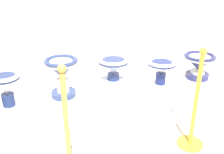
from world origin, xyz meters
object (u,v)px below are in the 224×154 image
antique_toilet_tall_cobalt (6,86)px  stanchion_post_near_right (193,118)px  plinth_block_squat_floral (159,92)px  antique_toilet_slender_white (199,64)px  plinth_block_pale_glazed (65,105)px  antique_toilet_pale_glazed (62,71)px  plinth_block_broad_patterned (113,93)px  info_placard_second (51,0)px  antique_toilet_broad_patterned (113,67)px  antique_toilet_squat_floral (161,68)px  stanchion_post_near_left (69,152)px  plinth_block_slender_white (196,84)px  info_placard_third (103,0)px  plinth_block_tall_cobalt (11,116)px

antique_toilet_tall_cobalt → stanchion_post_near_right: stanchion_post_near_right is taller
plinth_block_squat_floral → antique_toilet_slender_white: antique_toilet_slender_white is taller
plinth_block_pale_glazed → antique_toilet_pale_glazed: antique_toilet_pale_glazed is taller
antique_toilet_pale_glazed → plinth_block_broad_patterned: (0.59, 0.08, -0.39)m
info_placard_second → antique_toilet_pale_glazed: bearing=-91.0°
info_placard_second → antique_toilet_broad_patterned: bearing=-37.7°
antique_toilet_pale_glazed → antique_toilet_squat_floral: antique_toilet_pale_glazed is taller
plinth_block_broad_patterned → stanchion_post_near_left: 1.18m
plinth_block_slender_white → info_placard_third: 1.61m
antique_toilet_squat_floral → plinth_block_broad_patterned: bearing=175.3°
antique_toilet_squat_floral → plinth_block_slender_white: size_ratio=0.90×
antique_toilet_broad_patterned → plinth_block_slender_white: antique_toilet_broad_patterned is taller
antique_toilet_squat_floral → antique_toilet_slender_white: 0.54m
plinth_block_pale_glazed → stanchion_post_near_left: 0.88m
antique_toilet_broad_patterned → stanchion_post_near_right: (0.51, -0.87, -0.25)m
plinth_block_slender_white → antique_toilet_slender_white: bearing=135.0°
info_placard_second → stanchion_post_near_right: 1.96m
antique_toilet_tall_cobalt → info_placard_third: size_ratio=3.54×
antique_toilet_tall_cobalt → antique_toilet_broad_patterned: size_ratio=1.14×
plinth_block_broad_patterned → antique_toilet_squat_floral: 0.65m
plinth_block_tall_cobalt → stanchion_post_near_right: size_ratio=0.36×
plinth_block_squat_floral → antique_toilet_broad_patterned: bearing=175.3°
antique_toilet_pale_glazed → antique_toilet_broad_patterned: (0.59, 0.08, -0.06)m
plinth_block_tall_cobalt → antique_toilet_slender_white: size_ratio=0.93×
plinth_block_squat_floral → stanchion_post_near_left: stanchion_post_near_left is taller
plinth_block_slender_white → stanchion_post_near_left: stanchion_post_near_left is taller
plinth_block_tall_cobalt → antique_toilet_tall_cobalt: (0.00, 0.00, 0.35)m
antique_toilet_tall_cobalt → antique_toilet_slender_white: bearing=1.1°
info_placard_third → stanchion_post_near_left: bearing=-116.7°
plinth_block_tall_cobalt → plinth_block_pale_glazed: 0.56m
plinth_block_pale_glazed → plinth_block_broad_patterned: (0.59, 0.08, 0.01)m
plinth_block_tall_cobalt → plinth_block_squat_floral: plinth_block_squat_floral is taller
antique_toilet_broad_patterned → plinth_block_slender_white: (1.13, -0.03, -0.36)m
antique_toilet_tall_cobalt → stanchion_post_near_left: (0.46, -0.89, -0.23)m
antique_toilet_squat_floral → info_placard_third: info_placard_third is taller
antique_toilet_tall_cobalt → plinth_block_pale_glazed: (0.56, -0.01, -0.30)m
antique_toilet_pale_glazed → stanchion_post_near_right: (1.10, -0.79, -0.31)m
antique_toilet_pale_glazed → info_placard_third: info_placard_third is taller
stanchion_post_near_right → stanchion_post_near_left: bearing=-175.7°
antique_toilet_broad_patterned → stanchion_post_near_right: size_ratio=0.37×
plinth_block_slender_white → antique_toilet_pale_glazed: bearing=-178.1°
antique_toilet_pale_glazed → stanchion_post_near_right: 1.38m
plinth_block_pale_glazed → antique_toilet_slender_white: antique_toilet_slender_white is taller
plinth_block_squat_floral → plinth_block_slender_white: bearing=2.4°
stanchion_post_near_right → antique_toilet_pale_glazed: bearing=144.3°
info_placard_second → plinth_block_pale_glazed: bearing=-91.0°
plinth_block_squat_floral → antique_toilet_slender_white: 0.62m
antique_toilet_pale_glazed → plinth_block_squat_floral: bearing=1.6°
antique_toilet_tall_cobalt → antique_toilet_squat_floral: 1.74m
antique_toilet_broad_patterned → antique_toilet_slender_white: bearing=-1.3°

